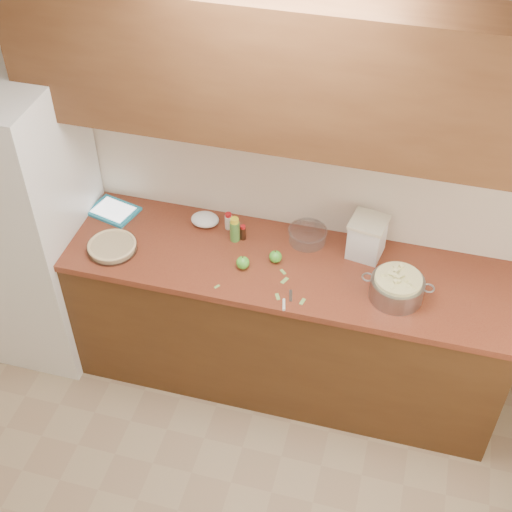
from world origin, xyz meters
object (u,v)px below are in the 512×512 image
(colander, at_px, (397,288))
(flour_canister, at_px, (367,237))
(pie, at_px, (112,247))
(tablet, at_px, (113,211))

(colander, distance_m, flour_canister, 0.35)
(pie, bearing_deg, tablet, 112.38)
(flour_canister, bearing_deg, colander, -55.23)
(pie, bearing_deg, flour_canister, 13.77)
(pie, height_order, tablet, pie)
(tablet, bearing_deg, pie, -52.91)
(colander, bearing_deg, flour_canister, 124.77)
(tablet, bearing_deg, colander, 5.73)
(pie, distance_m, colander, 1.52)
(flour_canister, bearing_deg, tablet, -179.05)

